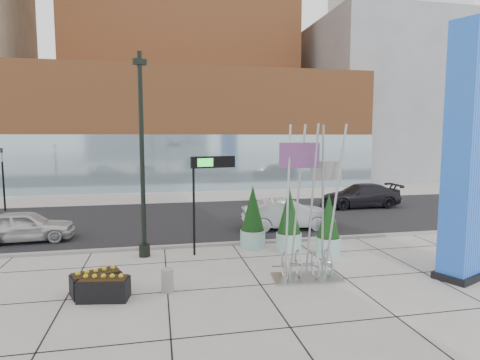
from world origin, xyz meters
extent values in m
plane|color=#9E9991|center=(0.00, 0.00, 0.00)|extent=(160.00, 160.00, 0.00)
cube|color=black|center=(0.00, 10.00, 0.01)|extent=(80.00, 12.00, 0.02)
cube|color=gray|center=(0.00, 4.00, 0.06)|extent=(80.00, 0.30, 0.12)
cube|color=#9D572D|center=(1.00, 27.00, 5.50)|extent=(34.00, 10.00, 11.00)
cube|color=#8CA5B2|center=(1.00, 22.20, 2.50)|extent=(34.00, 0.60, 5.00)
cube|color=slate|center=(26.00, 32.00, 9.00)|extent=(20.00, 18.00, 18.00)
cube|color=blue|center=(8.28, -1.57, 4.26)|extent=(2.55, 1.81, 8.53)
cube|color=black|center=(8.28, -1.57, 0.12)|extent=(2.80, 2.06, 0.24)
cylinder|color=black|center=(-2.81, 3.00, 4.05)|extent=(0.18, 0.18, 8.10)
cylinder|color=black|center=(-2.81, 3.00, 0.25)|extent=(0.45, 0.45, 0.51)
cube|color=black|center=(-2.81, 3.00, 7.69)|extent=(0.55, 0.34, 0.22)
cube|color=#B3B4B8|center=(2.69, -0.75, 0.03)|extent=(2.42, 1.38, 0.06)
cylinder|color=#B3B4B8|center=(1.95, -0.96, 2.63)|extent=(0.08, 0.08, 5.27)
cylinder|color=#B3B4B8|center=(2.37, -0.59, 2.63)|extent=(0.08, 0.08, 5.27)
cylinder|color=#B3B4B8|center=(2.79, -0.86, 2.63)|extent=(0.08, 0.08, 5.27)
cylinder|color=#B3B4B8|center=(3.27, -0.54, 2.63)|extent=(0.08, 0.08, 5.27)
cylinder|color=#B3B4B8|center=(3.53, -1.01, 2.63)|extent=(0.08, 0.08, 5.27)
torus|color=#B3B4B8|center=(1.90, -0.86, 0.51)|extent=(0.17, 0.96, 0.96)
torus|color=#B3B4B8|center=(2.43, -0.64, 0.51)|extent=(0.17, 0.96, 0.96)
torus|color=#B3B4B8|center=(2.95, -0.86, 0.51)|extent=(0.17, 0.96, 0.96)
torus|color=#B3B4B8|center=(3.48, -0.64, 0.51)|extent=(0.17, 0.96, 0.96)
cube|color=red|center=(2.37, -0.75, 4.22)|extent=(1.37, 0.09, 0.84)
cube|color=#B3B4B8|center=(3.32, -0.64, 3.69)|extent=(1.04, 0.26, 0.63)
cylinder|color=gray|center=(-2.00, -0.99, 0.37)|extent=(0.38, 0.38, 0.74)
cylinder|color=black|center=(-0.81, 2.80, 1.99)|extent=(0.09, 0.09, 3.98)
cube|color=black|center=(0.04, 2.80, 3.79)|extent=(1.88, 0.62, 0.47)
cube|color=#19D833|center=(-0.34, 2.70, 3.79)|extent=(0.65, 0.18, 0.33)
cylinder|color=#94C7BD|center=(4.60, 1.80, 0.36)|extent=(1.02, 1.02, 0.71)
cylinder|color=black|center=(4.60, 1.80, 0.71)|extent=(0.94, 0.94, 0.06)
cone|color=black|center=(4.60, 1.80, 1.63)|extent=(0.92, 0.92, 1.83)
cylinder|color=#94C7BD|center=(3.20, 2.68, 0.38)|extent=(1.08, 1.08, 0.76)
cylinder|color=black|center=(3.20, 2.68, 0.76)|extent=(1.00, 1.00, 0.07)
cone|color=black|center=(3.20, 2.68, 1.74)|extent=(0.98, 0.98, 1.95)
cylinder|color=#94C7BD|center=(1.80, 3.45, 0.38)|extent=(1.09, 1.09, 0.76)
cylinder|color=black|center=(1.80, 3.45, 0.76)|extent=(1.00, 1.00, 0.07)
cone|color=black|center=(1.80, 3.45, 1.75)|extent=(0.98, 0.98, 1.96)
cube|color=black|center=(-4.16, -0.65, 0.31)|extent=(1.63, 1.21, 0.63)
cube|color=black|center=(-4.16, -0.65, 0.65)|extent=(1.49, 1.08, 0.06)
cube|color=black|center=(-3.87, -1.20, 0.31)|extent=(1.54, 0.95, 0.62)
cube|color=black|center=(-3.87, -1.20, 0.64)|extent=(1.42, 0.83, 0.06)
imported|color=silver|center=(-8.24, 6.46, 0.72)|extent=(4.29, 1.92, 1.43)
imported|color=#B2B4BA|center=(4.39, 6.44, 0.78)|extent=(4.82, 1.96, 1.55)
imported|color=black|center=(11.33, 11.63, 0.80)|extent=(5.49, 2.24, 1.59)
cylinder|color=black|center=(-12.00, 15.00, 1.60)|extent=(0.12, 0.12, 3.20)
imported|color=black|center=(-12.00, 15.00, 3.65)|extent=(0.15, 0.18, 0.90)
camera|label=1|loc=(-2.22, -13.26, 4.84)|focal=30.00mm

